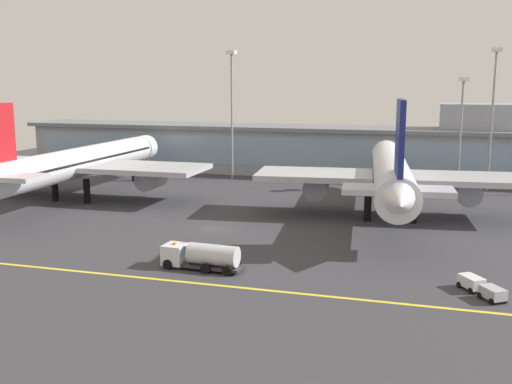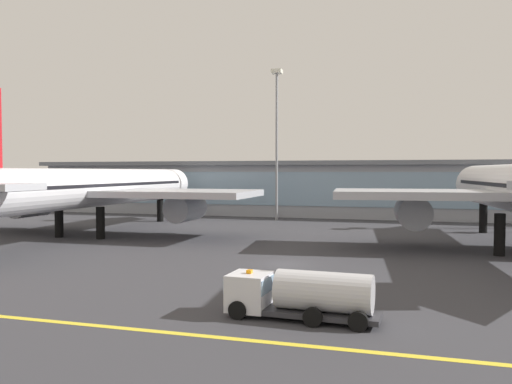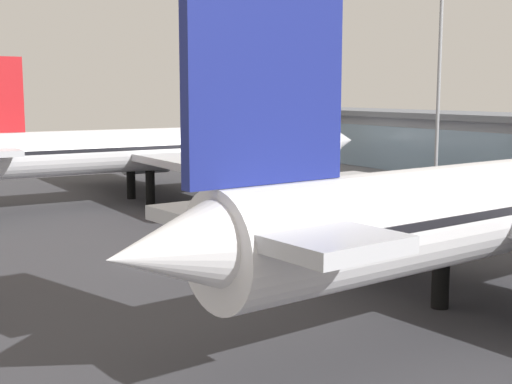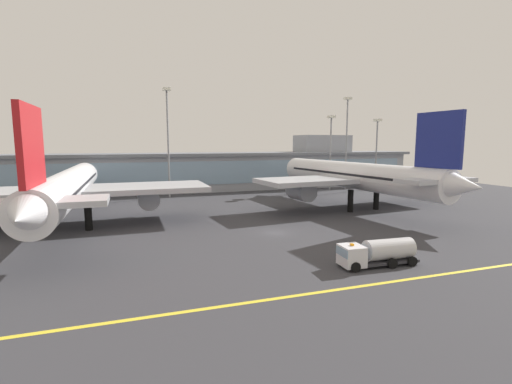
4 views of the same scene
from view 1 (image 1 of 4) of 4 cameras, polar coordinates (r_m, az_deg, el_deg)
The scene contains 10 objects.
ground_plane at distance 83.53m, azimuth -4.07°, elevation -3.54°, with size 180.00×180.00×0.00m, color #38383D.
taxiway_centreline_stripe at distance 64.20m, azimuth -11.00°, elevation -8.03°, with size 144.00×0.50×0.01m, color yellow.
terminal_building at distance 132.82m, azimuth 4.84°, elevation 4.20°, with size 129.77×14.00×15.83m.
airliner_near_left at distance 108.42m, azimuth -16.41°, elevation 2.68°, with size 44.25×58.88×17.28m.
airliner_near_right at distance 91.59m, azimuth 12.77°, elevation 1.71°, with size 41.31×54.64×18.23m.
fuel_tanker_truck at distance 65.76m, azimuth -5.43°, elevation -6.06°, with size 9.16×3.31×2.90m.
baggage_tug_near at distance 61.86m, azimuth 20.70°, elevation -8.48°, with size 4.43×5.49×1.40m.
apron_light_mast_west at distance 124.67m, azimuth -2.33°, elevation 9.01°, with size 1.80×1.80×26.52m.
apron_light_mast_centre at distance 118.81m, azimuth 19.05°, elevation 6.93°, with size 1.80×1.80×21.08m.
apron_light_mast_far_east at distance 119.45m, azimuth 21.73°, elevation 8.18°, with size 1.80×1.80×26.35m.
Camera 1 is at (28.51, -75.89, 20.13)m, focal length 41.85 mm.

